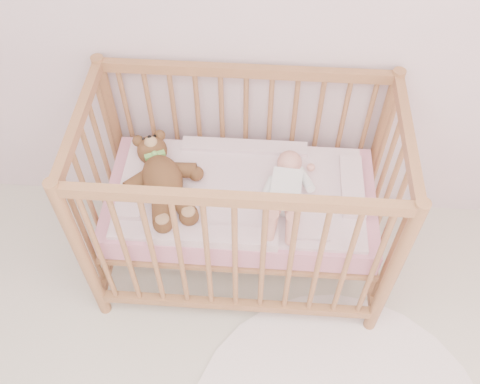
# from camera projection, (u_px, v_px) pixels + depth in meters

# --- Properties ---
(crib) EXTENTS (1.36, 0.76, 1.00)m
(crib) POSITION_uv_depth(u_px,v_px,m) (241.00, 200.00, 2.46)
(crib) COLOR #A56946
(crib) RESTS_ON floor
(mattress) EXTENTS (1.22, 0.62, 0.13)m
(mattress) POSITION_uv_depth(u_px,v_px,m) (241.00, 202.00, 2.47)
(mattress) COLOR pink
(mattress) RESTS_ON crib
(blanket) EXTENTS (1.10, 0.58, 0.06)m
(blanket) POSITION_uv_depth(u_px,v_px,m) (241.00, 192.00, 2.41)
(blanket) COLOR pink
(blanket) RESTS_ON mattress
(baby) EXTENTS (0.29, 0.53, 0.12)m
(baby) POSITION_uv_depth(u_px,v_px,m) (286.00, 187.00, 2.33)
(baby) COLOR white
(baby) RESTS_ON blanket
(teddy_bear) EXTENTS (0.58, 0.66, 0.15)m
(teddy_bear) POSITION_uv_depth(u_px,v_px,m) (162.00, 179.00, 2.35)
(teddy_bear) COLOR brown
(teddy_bear) RESTS_ON blanket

